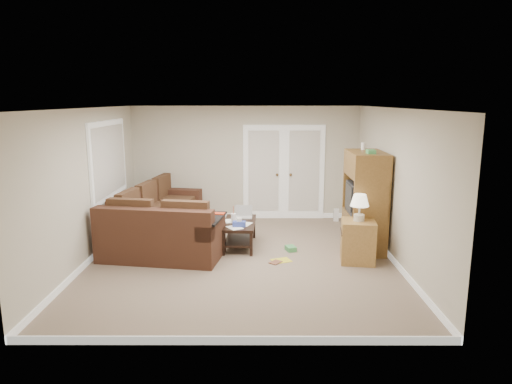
{
  "coord_description": "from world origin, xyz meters",
  "views": [
    {
      "loc": [
        0.25,
        -7.29,
        2.63
      ],
      "look_at": [
        0.24,
        0.25,
        1.1
      ],
      "focal_mm": 32.0,
      "sensor_mm": 36.0,
      "label": 1
    }
  ],
  "objects_px": {
    "coffee_table": "(240,233)",
    "side_cabinet": "(358,238)",
    "tv_armoire": "(365,201)",
    "sectional_sofa": "(161,225)"
  },
  "relations": [
    {
      "from": "sectional_sofa",
      "to": "coffee_table",
      "type": "xyz_separation_m",
      "value": [
        1.47,
        -0.12,
        -0.12
      ]
    },
    {
      "from": "sectional_sofa",
      "to": "side_cabinet",
      "type": "height_order",
      "value": "side_cabinet"
    },
    {
      "from": "coffee_table",
      "to": "side_cabinet",
      "type": "bearing_deg",
      "value": -20.33
    },
    {
      "from": "tv_armoire",
      "to": "sectional_sofa",
      "type": "bearing_deg",
      "value": 176.79
    },
    {
      "from": "tv_armoire",
      "to": "side_cabinet",
      "type": "xyz_separation_m",
      "value": [
        -0.24,
        -0.68,
        -0.47
      ]
    },
    {
      "from": "sectional_sofa",
      "to": "coffee_table",
      "type": "height_order",
      "value": "sectional_sofa"
    },
    {
      "from": "coffee_table",
      "to": "side_cabinet",
      "type": "height_order",
      "value": "side_cabinet"
    },
    {
      "from": "sectional_sofa",
      "to": "tv_armoire",
      "type": "height_order",
      "value": "tv_armoire"
    },
    {
      "from": "side_cabinet",
      "to": "sectional_sofa",
      "type": "bearing_deg",
      "value": 172.73
    },
    {
      "from": "sectional_sofa",
      "to": "tv_armoire",
      "type": "bearing_deg",
      "value": 4.98
    }
  ]
}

